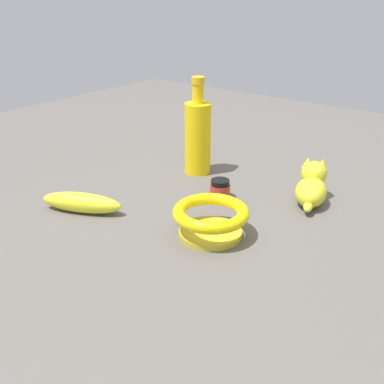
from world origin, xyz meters
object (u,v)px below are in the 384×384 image
Objects in this scene: banana at (82,203)px; bottle_tall at (198,136)px; nail_polish_jar at (220,189)px; cat_figurine at (312,186)px; bowl at (211,218)px.

bottle_tall is at bearing 56.38° from banana.
cat_figurine is at bearing -58.39° from nail_polish_jar.
bowl reaches higher than nail_polish_jar.
bowl is 0.27m from banana.
bottle_tall is 1.36× the size of banana.
bottle_tall is 1.73× the size of cat_figurine.
banana is at bearing 133.36° from cat_figurine.
bottle_tall reaches higher than banana.
cat_figurine is (0.10, -0.16, 0.02)m from nail_polish_jar.
cat_figurine is at bearing 19.35° from banana.
nail_polish_jar is at bearing 121.61° from cat_figurine.
bowl is at bearing -6.91° from banana.
bottle_tall is (0.09, 0.13, 0.07)m from nail_polish_jar.
nail_polish_jar and banana have the same top height.
banana is (-0.08, 0.26, -0.02)m from bowl.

